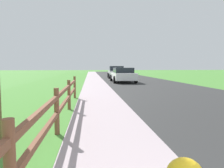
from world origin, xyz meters
name	(u,v)px	position (x,y,z in m)	size (l,w,h in m)	color
ground_plane	(102,79)	(0.00, 25.00, 0.00)	(120.00, 120.00, 0.00)	#4A8B36
road_asphalt	(128,78)	(3.50, 27.00, 0.00)	(7.00, 66.00, 0.01)	#303030
curb_concrete	(78,78)	(-3.00, 27.00, 0.00)	(6.00, 66.00, 0.01)	#B3A0A7
grass_verge	(66,78)	(-4.50, 27.00, 0.01)	(5.00, 66.00, 0.00)	#4A8B36
rail_fence	(57,107)	(-2.17, 4.92, 0.60)	(0.11, 10.72, 1.03)	brown
parked_suv_white	(123,75)	(1.66, 19.91, 0.70)	(2.12, 4.84, 1.38)	white
parked_car_silver	(116,72)	(1.92, 27.01, 0.77)	(2.28, 4.46, 1.54)	#B7BABF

